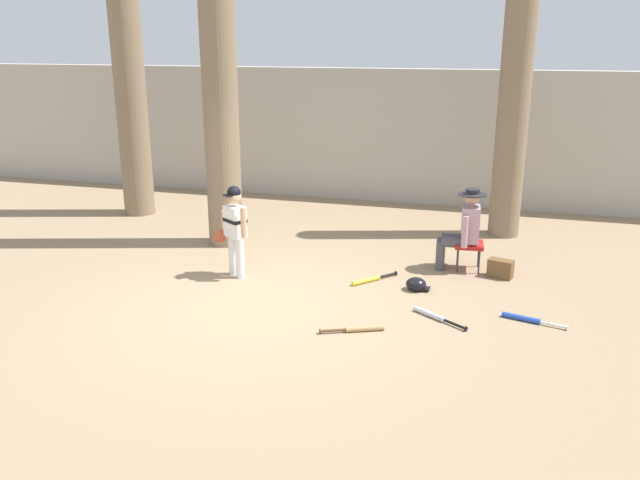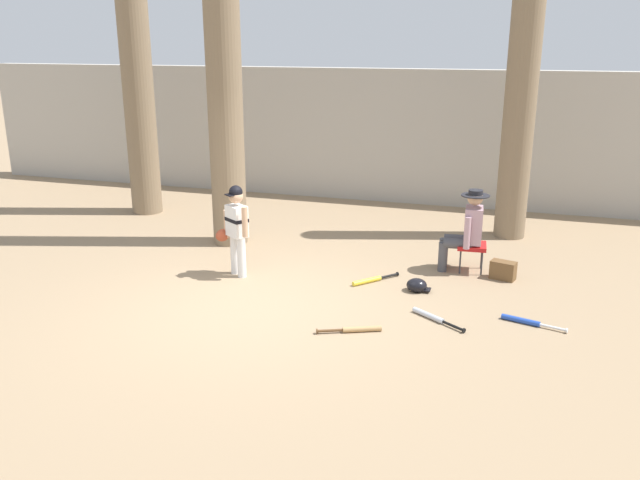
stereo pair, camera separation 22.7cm
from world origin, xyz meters
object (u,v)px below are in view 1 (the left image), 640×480
young_ballplayer (234,225)px  bat_yellow_trainer (369,280)px  tree_behind_spectator (515,94)px  bat_aluminum_silver (434,316)px  folding_stool (469,246)px  bat_wood_tan (360,329)px  handbag_beside_stool (500,269)px  bat_blue_youth (526,319)px  seated_spectator (463,227)px  batting_helmet_black (416,284)px  tree_near_player (219,58)px  tree_far_left (131,95)px

young_ballplayer → bat_yellow_trainer: (1.88, 0.27, -0.71)m
tree_behind_spectator → bat_aluminum_silver: size_ratio=7.84×
young_ballplayer → bat_aluminum_silver: young_ballplayer is taller
folding_stool → young_ballplayer: bearing=-159.7°
bat_wood_tan → bat_yellow_trainer: bearing=97.7°
bat_yellow_trainer → folding_stool: bearing=35.0°
young_ballplayer → handbag_beside_stool: young_ballplayer is taller
bat_blue_youth → seated_spectator: bearing=117.9°
bat_aluminum_silver → batting_helmet_black: (-0.33, 0.87, 0.05)m
tree_behind_spectator → tree_near_player: bearing=-158.3°
young_ballplayer → folding_stool: bearing=20.3°
seated_spectator → handbag_beside_stool: size_ratio=3.53×
seated_spectator → bat_yellow_trainer: (-1.18, -0.89, -0.61)m
tree_far_left → batting_helmet_black: size_ratio=16.26×
bat_wood_tan → tree_far_left: bearing=142.0°
bat_blue_youth → batting_helmet_black: size_ratio=2.33×
folding_stool → bat_wood_tan: folding_stool is taller
tree_behind_spectator → bat_wood_tan: size_ratio=7.53×
tree_near_player → folding_stool: (3.91, -0.25, -2.58)m
handbag_beside_stool → batting_helmet_black: 1.35m
bat_aluminum_silver → bat_blue_youth: size_ratio=0.91×
tree_near_player → bat_blue_youth: bearing=-22.4°
tree_behind_spectator → folding_stool: tree_behind_spectator is taller
batting_helmet_black → bat_wood_tan: bearing=-106.8°
bat_aluminum_silver → bat_wood_tan: bearing=-141.8°
young_ballplayer → handbag_beside_stool: (3.61, 0.96, -0.61)m
tree_behind_spectator → bat_blue_youth: size_ratio=7.16×
seated_spectator → tree_near_player: bearing=176.2°
bat_aluminum_silver → tree_behind_spectator: bearing=79.1°
folding_stool → bat_aluminum_silver: size_ratio=0.63×
bat_aluminum_silver → seated_spectator: bearing=84.4°
young_ballplayer → tree_near_player: bearing=118.3°
bat_yellow_trainer → bat_wood_tan: (0.22, -1.61, -0.00)m
tree_behind_spectator → bat_aluminum_silver: tree_behind_spectator is taller
bat_blue_youth → young_ballplayer: bearing=172.4°
young_ballplayer → bat_aluminum_silver: 3.04m
seated_spectator → batting_helmet_black: 1.27m
tree_near_player → batting_helmet_black: tree_near_player is taller
tree_near_player → young_ballplayer: bearing=-61.7°
handbag_beside_stool → bat_blue_youth: handbag_beside_stool is taller
handbag_beside_stool → bat_aluminum_silver: 1.84m
bat_blue_youth → batting_helmet_black: bearing=154.5°
bat_aluminum_silver → tree_far_left: bearing=150.0°
seated_spectator → bat_yellow_trainer: seated_spectator is taller
batting_helmet_black → young_ballplayer: bearing=-176.8°
tree_behind_spectator → young_ballplayer: size_ratio=4.13×
bat_yellow_trainer → bat_wood_tan: size_ratio=0.87×
tree_near_player → bat_wood_tan: 4.92m
bat_aluminum_silver → bat_wood_tan: (-0.78, -0.61, 0.00)m
young_ballplayer → folding_stool: (3.15, 1.17, -0.38)m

